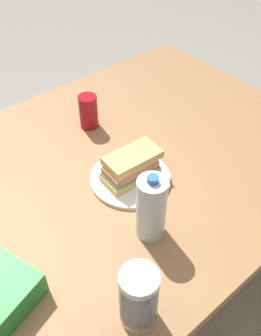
{
  "coord_description": "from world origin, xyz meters",
  "views": [
    {
      "loc": [
        -0.44,
        -0.7,
        1.6
      ],
      "look_at": [
        0.1,
        -0.08,
        0.82
      ],
      "focal_mm": 40.43,
      "sensor_mm": 36.0,
      "label": 1
    }
  ],
  "objects_px": {
    "dining_table": "(93,199)",
    "paper_plate": "(131,178)",
    "plastic_cup_stack": "(139,298)",
    "water_bottle_spare": "(151,208)",
    "soda_can_red": "(88,112)",
    "sandwich": "(131,166)"
  },
  "relations": [
    {
      "from": "plastic_cup_stack",
      "to": "water_bottle_spare",
      "type": "xyz_separation_m",
      "value": [
        0.18,
        0.16,
        0.01
      ]
    },
    {
      "from": "paper_plate",
      "to": "dining_table",
      "type": "bearing_deg",
      "value": 140.49
    },
    {
      "from": "water_bottle_spare",
      "to": "soda_can_red",
      "type": "bearing_deg",
      "value": 72.57
    },
    {
      "from": "sandwich",
      "to": "water_bottle_spare",
      "type": "relative_size",
      "value": 0.91
    },
    {
      "from": "plastic_cup_stack",
      "to": "dining_table",
      "type": "bearing_deg",
      "value": 67.64
    },
    {
      "from": "plastic_cup_stack",
      "to": "water_bottle_spare",
      "type": "relative_size",
      "value": 0.81
    },
    {
      "from": "dining_table",
      "to": "paper_plate",
      "type": "distance_m",
      "value": 0.15
    },
    {
      "from": "sandwich",
      "to": "plastic_cup_stack",
      "type": "height_order",
      "value": "plastic_cup_stack"
    },
    {
      "from": "sandwich",
      "to": "paper_plate",
      "type": "bearing_deg",
      "value": -157.06
    },
    {
      "from": "dining_table",
      "to": "soda_can_red",
      "type": "distance_m",
      "value": 0.32
    },
    {
      "from": "soda_can_red",
      "to": "dining_table",
      "type": "bearing_deg",
      "value": -125.4
    },
    {
      "from": "paper_plate",
      "to": "plastic_cup_stack",
      "type": "height_order",
      "value": "plastic_cup_stack"
    },
    {
      "from": "paper_plate",
      "to": "water_bottle_spare",
      "type": "height_order",
      "value": "water_bottle_spare"
    },
    {
      "from": "dining_table",
      "to": "plastic_cup_stack",
      "type": "height_order",
      "value": "plastic_cup_stack"
    },
    {
      "from": "dining_table",
      "to": "sandwich",
      "type": "bearing_deg",
      "value": -37.81
    },
    {
      "from": "dining_table",
      "to": "sandwich",
      "type": "height_order",
      "value": "sandwich"
    },
    {
      "from": "dining_table",
      "to": "soda_can_red",
      "type": "height_order",
      "value": "soda_can_red"
    },
    {
      "from": "sandwich",
      "to": "plastic_cup_stack",
      "type": "bearing_deg",
      "value": -128.41
    },
    {
      "from": "sandwich",
      "to": "soda_can_red",
      "type": "height_order",
      "value": "soda_can_red"
    },
    {
      "from": "dining_table",
      "to": "paper_plate",
      "type": "bearing_deg",
      "value": -39.51
    },
    {
      "from": "plastic_cup_stack",
      "to": "water_bottle_spare",
      "type": "height_order",
      "value": "water_bottle_spare"
    },
    {
      "from": "sandwich",
      "to": "plastic_cup_stack",
      "type": "xyz_separation_m",
      "value": [
        -0.27,
        -0.34,
        0.03
      ]
    }
  ]
}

